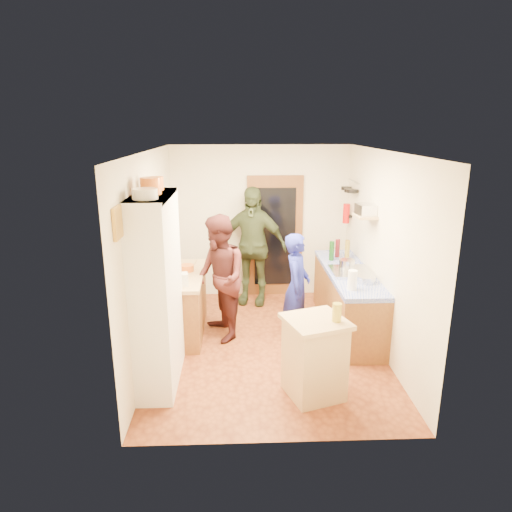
{
  "coord_description": "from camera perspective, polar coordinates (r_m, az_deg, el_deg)",
  "views": [
    {
      "loc": [
        -0.39,
        -5.67,
        2.91
      ],
      "look_at": [
        -0.15,
        0.15,
        1.23
      ],
      "focal_mm": 32.0,
      "sensor_mm": 36.0,
      "label": 1
    }
  ],
  "objects": [
    {
      "name": "island_base",
      "position": [
        5.17,
        7.3,
        -12.72
      ],
      "size": [
        0.7,
        0.7,
        0.86
      ],
      "primitive_type": "cube",
      "rotation": [
        0.0,
        0.0,
        0.33
      ],
      "color": "tan",
      "rests_on": "ground"
    },
    {
      "name": "chopping_board",
      "position": [
        6.95,
        -8.8,
        -0.81
      ],
      "size": [
        0.32,
        0.24,
        0.02
      ],
      "primitive_type": "cube",
      "rotation": [
        0.0,
        0.0,
        -0.08
      ],
      "color": "tan",
      "rests_on": "left_counter_top"
    },
    {
      "name": "hutch_top_shelf",
      "position": [
        5.0,
        -12.95,
        7.3
      ],
      "size": [
        0.4,
        1.14,
        0.04
      ],
      "primitive_type": "cube",
      "color": "white",
      "rests_on": "hutch_body"
    },
    {
      "name": "pot_on_hob",
      "position": [
        6.56,
        11.3,
        -1.05
      ],
      "size": [
        0.22,
        0.22,
        0.14
      ],
      "primitive_type": "cylinder",
      "color": "silver",
      "rests_on": "hob"
    },
    {
      "name": "mixing_bowl",
      "position": [
        6.19,
        13.61,
        -2.87
      ],
      "size": [
        0.26,
        0.26,
        0.09
      ],
      "primitive_type": "cylinder",
      "rotation": [
        0.0,
        0.0,
        0.06
      ],
      "color": "silver",
      "rests_on": "right_counter_top"
    },
    {
      "name": "kettle",
      "position": [
        6.32,
        -10.09,
        -1.77
      ],
      "size": [
        0.18,
        0.18,
        0.2
      ],
      "primitive_type": "cylinder",
      "rotation": [
        0.0,
        0.0,
        -0.03
      ],
      "color": "white",
      "rests_on": "left_counter_top"
    },
    {
      "name": "toaster",
      "position": [
        5.98,
        -9.56,
        -2.93
      ],
      "size": [
        0.24,
        0.18,
        0.17
      ],
      "primitive_type": "cube",
      "rotation": [
        0.0,
        0.0,
        0.18
      ],
      "color": "white",
      "rests_on": "left_counter_top"
    },
    {
      "name": "ceiling",
      "position": [
        5.69,
        1.6,
        13.06
      ],
      "size": [
        3.0,
        4.0,
        0.02
      ],
      "primitive_type": "cube",
      "color": "silver",
      "rests_on": "ground"
    },
    {
      "name": "pan_rail",
      "position": [
        7.47,
        12.14,
        9.12
      ],
      "size": [
        0.02,
        0.65,
        0.02
      ],
      "primitive_type": "cylinder",
      "rotation": [
        1.57,
        0.0,
        0.0
      ],
      "color": "silver",
      "rests_on": "wall_right"
    },
    {
      "name": "wall_right",
      "position": [
        6.19,
        15.6,
        0.4
      ],
      "size": [
        0.02,
        4.0,
        2.6
      ],
      "primitive_type": "cube",
      "color": "silver",
      "rests_on": "ground"
    },
    {
      "name": "paper_towel",
      "position": [
        5.87,
        11.96,
        -2.97
      ],
      "size": [
        0.14,
        0.14,
        0.25
      ],
      "primitive_type": "cylinder",
      "rotation": [
        0.0,
        0.0,
        0.26
      ],
      "color": "white",
      "rests_on": "right_counter_top"
    },
    {
      "name": "pan_hang_b",
      "position": [
        7.5,
        11.57,
        8.02
      ],
      "size": [
        0.16,
        0.16,
        0.05
      ],
      "primitive_type": "cylinder",
      "color": "black",
      "rests_on": "pan_rail"
    },
    {
      "name": "orange_bowl",
      "position": [
        6.57,
        -8.65,
        -1.49
      ],
      "size": [
        0.23,
        0.23,
        0.09
      ],
      "primitive_type": "cylinder",
      "rotation": [
        0.0,
        0.0,
        -0.18
      ],
      "color": "orange",
      "rests_on": "left_counter_top"
    },
    {
      "name": "hob",
      "position": [
        6.56,
        11.78,
        -1.92
      ],
      "size": [
        0.55,
        0.58,
        0.04
      ],
      "primitive_type": "cube",
      "color": "silver",
      "rests_on": "right_counter_top"
    },
    {
      "name": "wall_left",
      "position": [
        6.0,
        -13.06,
        0.09
      ],
      "size": [
        0.02,
        4.0,
        2.6
      ],
      "primitive_type": "cube",
      "color": "silver",
      "rests_on": "ground"
    },
    {
      "name": "oil_jar",
      "position": [
        4.91,
        10.08,
        -6.96
      ],
      "size": [
        0.13,
        0.13,
        0.2
      ],
      "primitive_type": "cylinder",
      "rotation": [
        0.0,
        0.0,
        0.33
      ],
      "color": "#AD9E2D",
      "rests_on": "island_top"
    },
    {
      "name": "picture_frame",
      "position": [
        4.34,
        -16.92,
        3.99
      ],
      "size": [
        0.03,
        0.25,
        0.3
      ],
      "primitive_type": "cube",
      "color": "gold",
      "rests_on": "wall_left"
    },
    {
      "name": "orange_pot_a",
      "position": [
        4.99,
        -13.02,
        8.54
      ],
      "size": [
        0.22,
        0.22,
        0.18
      ],
      "primitive_type": "cylinder",
      "color": "orange",
      "rests_on": "hutch_top_shelf"
    },
    {
      "name": "person_hob",
      "position": [
        6.34,
        5.36,
        -3.89
      ],
      "size": [
        0.49,
        0.62,
        1.5
      ],
      "primitive_type": "imported",
      "rotation": [
        0.0,
        0.0,
        1.32
      ],
      "color": "navy",
      "rests_on": "ground"
    },
    {
      "name": "left_counter_base",
      "position": [
        6.65,
        -9.25,
        -6.07
      ],
      "size": [
        0.6,
        1.4,
        0.85
      ],
      "primitive_type": "cube",
      "color": "brown",
      "rests_on": "ground"
    },
    {
      "name": "right_counter_top",
      "position": [
        6.68,
        11.51,
        -2.02
      ],
      "size": [
        0.62,
        2.22,
        0.06
      ],
      "primitive_type": "cube",
      "color": "#021AB7",
      "rests_on": "right_counter_base"
    },
    {
      "name": "wall_back",
      "position": [
        7.85,
        0.53,
        4.25
      ],
      "size": [
        3.0,
        0.02,
        2.6
      ],
      "primitive_type": "cube",
      "color": "silver",
      "rests_on": "ground"
    },
    {
      "name": "orange_pot_b",
      "position": [
        5.31,
        -12.39,
        8.85
      ],
      "size": [
        0.17,
        0.17,
        0.15
      ],
      "primitive_type": "cylinder",
      "color": "orange",
      "rests_on": "hutch_top_shelf"
    },
    {
      "name": "pan_hang_c",
      "position": [
        7.69,
        11.23,
        8.31
      ],
      "size": [
        0.17,
        0.17,
        0.05
      ],
      "primitive_type": "cylinder",
      "color": "black",
      "rests_on": "pan_rail"
    },
    {
      "name": "person_back",
      "position": [
        7.52,
        -0.44,
        1.25
      ],
      "size": [
        1.24,
        0.76,
        1.97
      ],
      "primitive_type": "imported",
      "rotation": [
        0.0,
        0.0,
        -0.25
      ],
      "color": "#303B22",
      "rests_on": "ground"
    },
    {
      "name": "cutting_board",
      "position": [
        4.98,
        6.71,
        -7.88
      ],
      "size": [
        0.42,
        0.38,
        0.02
      ],
      "primitive_type": "cube",
      "rotation": [
        0.0,
        0.0,
        0.33
      ],
      "color": "white",
      "rests_on": "island_top"
    },
    {
      "name": "pan_hang_a",
      "position": [
        7.31,
        11.95,
        7.95
      ],
      "size": [
        0.18,
        0.18,
        0.05
      ],
      "primitive_type": "cylinder",
      "color": "black",
      "rests_on": "pan_rail"
    },
    {
      "name": "radio",
      "position": [
        6.46,
        13.54,
        5.66
      ],
      "size": [
        0.25,
        0.32,
        0.15
      ],
      "primitive_type": "cube",
      "rotation": [
        0.0,
        0.0,
        0.11
      ],
      "color": "silver",
      "rests_on": "wall_shelf"
    },
    {
      "name": "person_left",
      "position": [
        6.33,
        -4.46,
        -2.66
      ],
      "size": [
        0.9,
        1.02,
        1.76
      ],
      "primitive_type": "imported",
      "rotation": [
        0.0,
        0.0,
        -1.25
      ],
      "color": "#401A1B",
      "rests_on": "ground"
    },
    {
      "name": "floor",
      "position": [
        6.38,
        1.41,
        -11.13
      ],
      "size": [
        3.0,
        4.0,
        0.02
      ],
      "primitive_type": "cube",
      "color": "brown",
      "rests_on": "ground"
    },
    {
      "name": "wall_front",
      "position": [
        4.01,
        3.41,
        -7.58
      ],
      "size": [
        3.0,
        0.02,
        2.6
      ],
      "primitive_type": "cube",
      "color": "silver",
      "rests_on": "ground"
    },
    {
      "name": "ext_bracket",
      "position": [
        7.73,
        11.63,
        4.87
      ],
      "size": [
        0.06,
        0.1,
        0.04
      ],
      "primitive_type": "cube",
      "color": "black",
      "rests_on": "wall_right"
    },
    {
      "name": "wall_shelf",
      "position": [
        6.48,
        13.49,
        4.88
      ],
      "size": [
        0.26,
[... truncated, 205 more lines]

